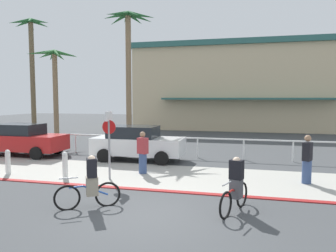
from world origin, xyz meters
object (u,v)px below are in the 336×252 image
(palm_tree_0, at_px, (32,54))
(pedestrian_1, at_px, (307,161))
(car_red_0, at_px, (23,139))
(car_white_1, at_px, (137,143))
(bollard_1, at_px, (65,164))
(stop_sign_bike_lane, at_px, (109,135))
(cyclist_red_0, at_px, (236,186))
(palm_tree_2, at_px, (129,43))
(bollard_2, at_px, (8,162))
(cyclist_blue_1, at_px, (90,183))
(pedestrian_0, at_px, (143,154))
(palm_tree_1, at_px, (55,70))

(palm_tree_0, bearing_deg, pedestrian_1, -27.99)
(car_red_0, relative_size, car_white_1, 1.00)
(bollard_1, bearing_deg, stop_sign_bike_lane, 4.92)
(stop_sign_bike_lane, distance_m, cyclist_red_0, 5.35)
(palm_tree_2, bearing_deg, bollard_2, -99.45)
(car_red_0, height_order, cyclist_blue_1, car_red_0)
(car_white_1, xyz_separation_m, pedestrian_1, (7.29, -2.69, -0.06))
(palm_tree_0, bearing_deg, pedestrian_0, -38.49)
(palm_tree_1, bearing_deg, bollard_1, -55.68)
(palm_tree_0, xyz_separation_m, car_red_0, (4.58, -7.19, -5.53))
(bollard_1, bearing_deg, palm_tree_2, 95.70)
(palm_tree_0, height_order, palm_tree_2, palm_tree_0)
(pedestrian_0, bearing_deg, stop_sign_bike_lane, -126.73)
(car_red_0, relative_size, pedestrian_1, 2.51)
(car_white_1, relative_size, cyclist_red_0, 2.55)
(bollard_1, xyz_separation_m, pedestrian_1, (8.82, 1.28, 0.30))
(palm_tree_2, bearing_deg, cyclist_blue_1, -74.11)
(palm_tree_0, bearing_deg, palm_tree_2, -10.49)
(cyclist_red_0, bearing_deg, palm_tree_1, 137.32)
(stop_sign_bike_lane, bearing_deg, car_red_0, 151.21)
(cyclist_blue_1, distance_m, pedestrian_0, 4.25)
(palm_tree_2, relative_size, cyclist_blue_1, 5.52)
(bollard_2, bearing_deg, palm_tree_0, 121.98)
(palm_tree_1, relative_size, car_white_1, 1.49)
(bollard_2, bearing_deg, cyclist_blue_1, -29.04)
(stop_sign_bike_lane, xyz_separation_m, car_white_1, (-0.24, 3.81, -0.81))
(pedestrian_1, bearing_deg, car_red_0, 169.63)
(cyclist_blue_1, bearing_deg, bollard_1, 131.56)
(cyclist_blue_1, bearing_deg, car_red_0, 137.93)
(bollard_2, relative_size, palm_tree_2, 0.12)
(car_white_1, height_order, cyclist_blue_1, car_white_1)
(car_red_0, xyz_separation_m, pedestrian_0, (7.49, -2.41, -0.08))
(car_red_0, bearing_deg, cyclist_red_0, -27.81)
(palm_tree_0, distance_m, car_red_0, 10.16)
(palm_tree_2, xyz_separation_m, pedestrian_0, (3.61, -8.03, -5.86))
(stop_sign_bike_lane, height_order, car_white_1, stop_sign_bike_lane)
(car_white_1, bearing_deg, palm_tree_1, 143.70)
(palm_tree_1, height_order, car_red_0, palm_tree_1)
(bollard_2, bearing_deg, palm_tree_2, 80.55)
(palm_tree_1, relative_size, palm_tree_2, 0.75)
(palm_tree_1, distance_m, car_white_1, 11.35)
(bollard_2, bearing_deg, palm_tree_1, 113.44)
(pedestrian_0, bearing_deg, cyclist_red_0, -43.00)
(bollard_1, distance_m, car_white_1, 4.27)
(bollard_2, bearing_deg, cyclist_red_0, -13.25)
(bollard_2, height_order, pedestrian_1, pedestrian_1)
(stop_sign_bike_lane, relative_size, palm_tree_0, 0.28)
(pedestrian_0, bearing_deg, car_red_0, 162.16)
(bollard_1, distance_m, cyclist_red_0, 6.84)
(bollard_2, xyz_separation_m, cyclist_red_0, (8.99, -2.12, 0.18))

